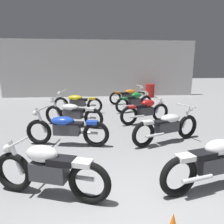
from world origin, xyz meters
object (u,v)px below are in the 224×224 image
motorcycle_left_row_0 (49,170)px  motorcycle_right_row_0 (213,163)px  motorcycle_right_row_3 (135,101)px  motorcycle_left_row_3 (77,102)px  motorcycle_left_row_1 (66,129)px  motorcycle_right_row_2 (146,111)px  oil_drum (150,91)px  motorcycle_right_row_1 (167,126)px  motorcycle_right_row_4 (129,95)px  motorcycle_left_row_2 (73,113)px

motorcycle_left_row_0 → motorcycle_right_row_0: bearing=-0.8°
motorcycle_right_row_3 → motorcycle_left_row_3: bearing=179.9°
motorcycle_right_row_0 → motorcycle_left_row_1: bearing=140.0°
motorcycle_right_row_2 → motorcycle_right_row_3: (0.03, 1.97, 0.00)m
motorcycle_right_row_0 → oil_drum: motorcycle_right_row_0 is taller
motorcycle_left_row_3 → motorcycle_right_row_3: size_ratio=1.16×
motorcycle_left_row_1 → motorcycle_right_row_3: bearing=56.2°
motorcycle_left_row_0 → motorcycle_right_row_3: bearing=66.5°
motorcycle_right_row_1 → oil_drum: (1.82, 7.96, -0.03)m
motorcycle_left_row_0 → motorcycle_right_row_4: 8.33m
motorcycle_left_row_3 → motorcycle_right_row_2: motorcycle_left_row_3 is taller
motorcycle_right_row_0 → motorcycle_right_row_3: (-0.03, 6.02, 0.00)m
motorcycle_right_row_4 → motorcycle_left_row_2: bearing=-123.3°
motorcycle_left_row_0 → motorcycle_right_row_2: same height
motorcycle_left_row_2 → motorcycle_right_row_3: motorcycle_left_row_2 is taller
motorcycle_right_row_1 → motorcycle_right_row_2: size_ratio=1.08×
motorcycle_left_row_0 → motorcycle_right_row_0: (2.64, -0.04, 0.00)m
motorcycle_left_row_2 → motorcycle_right_row_4: same height
motorcycle_left_row_1 → motorcycle_left_row_0: bearing=-91.0°
motorcycle_left_row_2 → oil_drum: 7.60m
motorcycle_left_row_1 → motorcycle_right_row_4: same height
motorcycle_left_row_2 → motorcycle_right_row_1: size_ratio=0.98×
motorcycle_right_row_3 → motorcycle_left_row_2: bearing=-140.6°
motorcycle_left_row_0 → motorcycle_left_row_1: size_ratio=0.88×
motorcycle_left_row_2 → motorcycle_left_row_3: size_ratio=0.94×
motorcycle_left_row_1 → motorcycle_right_row_3: (2.57, 3.84, 0.01)m
motorcycle_left_row_2 → motorcycle_right_row_0: (2.59, -3.93, 0.01)m
motorcycle_left_row_2 → motorcycle_right_row_0: bearing=-56.7°
motorcycle_left_row_1 → motorcycle_right_row_0: bearing=-40.0°
motorcycle_left_row_1 → motorcycle_right_row_1: (2.63, -0.04, 0.00)m
motorcycle_left_row_0 → motorcycle_left_row_3: 5.99m
motorcycle_left_row_3 → motorcycle_right_row_1: (2.58, -3.89, 0.00)m
motorcycle_left_row_3 → motorcycle_right_row_4: same height
motorcycle_left_row_1 → motorcycle_right_row_4: (2.65, 5.74, 0.00)m
motorcycle_left_row_0 → motorcycle_left_row_3: motorcycle_left_row_3 is taller
motorcycle_right_row_2 → oil_drum: 6.35m
motorcycle_left_row_3 → motorcycle_right_row_4: bearing=36.1°
motorcycle_left_row_3 → motorcycle_right_row_1: 4.67m
motorcycle_right_row_1 → motorcycle_right_row_3: (-0.06, 3.88, 0.01)m
motorcycle_right_row_0 → motorcycle_right_row_2: (-0.06, 4.05, 0.00)m
motorcycle_right_row_3 → motorcycle_right_row_4: motorcycle_right_row_4 is taller
motorcycle_left_row_3 → motorcycle_right_row_0: (2.55, -6.03, 0.01)m
motorcycle_right_row_1 → motorcycle_right_row_4: bearing=89.8°
motorcycle_right_row_0 → motorcycle_right_row_2: 4.05m
motorcycle_right_row_4 → motorcycle_right_row_0: bearing=-90.3°
motorcycle_right_row_4 → motorcycle_left_row_1: bearing=-114.8°
motorcycle_left_row_0 → motorcycle_left_row_3: size_ratio=0.88×
motorcycle_left_row_3 → oil_drum: size_ratio=2.52×
motorcycle_right_row_2 → oil_drum: size_ratio=2.25×
motorcycle_left_row_0 → motorcycle_left_row_3: (0.09, 5.99, -0.01)m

